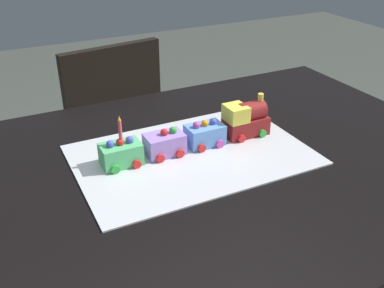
% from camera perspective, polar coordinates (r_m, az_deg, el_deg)
% --- Properties ---
extents(dining_table, '(1.40, 1.00, 0.74)m').
position_cam_1_polar(dining_table, '(1.20, 2.74, -6.57)').
color(dining_table, black).
rests_on(dining_table, ground).
extents(chair, '(0.46, 0.46, 0.86)m').
position_cam_1_polar(chair, '(1.93, -11.00, 1.94)').
color(chair, black).
rests_on(chair, ground).
extents(cake_board, '(0.60, 0.40, 0.00)m').
position_cam_1_polar(cake_board, '(1.16, 0.00, -1.39)').
color(cake_board, silver).
rests_on(cake_board, dining_table).
extents(cake_locomotive, '(0.14, 0.08, 0.12)m').
position_cam_1_polar(cake_locomotive, '(1.25, 6.92, 3.17)').
color(cake_locomotive, maroon).
rests_on(cake_locomotive, cake_board).
extents(cake_car_gondola_sky_blue, '(0.10, 0.08, 0.07)m').
position_cam_1_polar(cake_car_gondola_sky_blue, '(1.19, 1.65, 1.24)').
color(cake_car_gondola_sky_blue, '#669EEA').
rests_on(cake_car_gondola_sky_blue, cake_board).
extents(cake_car_caboose_lavender, '(0.10, 0.08, 0.07)m').
position_cam_1_polar(cake_car_caboose_lavender, '(1.15, -3.54, 0.02)').
color(cake_car_caboose_lavender, '#AD84E0').
rests_on(cake_car_caboose_lavender, cake_board).
extents(cake_car_tanker_mint_green, '(0.10, 0.08, 0.07)m').
position_cam_1_polar(cake_car_tanker_mint_green, '(1.11, -9.14, -1.25)').
color(cake_car_tanker_mint_green, '#59CC7A').
rests_on(cake_car_tanker_mint_green, cake_board).
extents(birthday_candle, '(0.01, 0.01, 0.06)m').
position_cam_1_polar(birthday_candle, '(1.08, -9.28, 2.10)').
color(birthday_candle, '#F24C59').
rests_on(birthday_candle, cake_car_tanker_mint_green).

